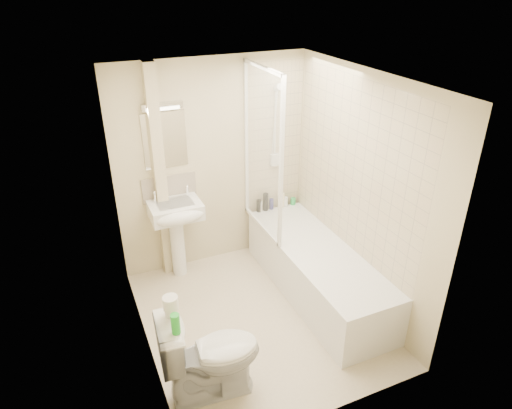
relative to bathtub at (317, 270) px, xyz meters
name	(u,v)px	position (x,y,z in m)	size (l,w,h in m)	color
floor	(258,317)	(-0.75, -0.12, -0.29)	(2.50, 2.50, 0.00)	beige
wall_back	(213,166)	(-0.75, 1.13, 0.91)	(2.20, 0.02, 2.40)	beige
wall_left	(135,240)	(-1.85, -0.12, 0.91)	(0.02, 2.50, 2.40)	beige
wall_right	(360,193)	(0.35, -0.12, 0.91)	(0.02, 2.50, 2.40)	beige
ceiling	(259,80)	(-0.75, -0.12, 2.11)	(2.20, 2.50, 0.02)	white
tile_back	(274,138)	(0.00, 1.11, 1.14)	(0.70, 0.01, 1.75)	beige
tile_right	(354,168)	(0.34, 0.00, 1.14)	(0.01, 2.10, 1.75)	beige
pipe_boxing	(160,177)	(-1.37, 1.07, 0.91)	(0.12, 0.12, 2.40)	beige
splashback	(169,188)	(-1.27, 1.12, 0.74)	(0.60, 0.01, 0.30)	beige
mirror	(165,140)	(-1.27, 1.11, 1.29)	(0.46, 0.01, 0.60)	white
strip_light	(162,106)	(-1.27, 1.09, 1.66)	(0.42, 0.07, 0.07)	silver
bathtub	(317,270)	(0.00, 0.00, 0.00)	(0.70, 2.10, 0.55)	white
shower_screen	(262,153)	(-0.35, 0.68, 1.16)	(0.04, 0.92, 1.80)	white
shower_fixture	(276,129)	(0.00, 1.07, 1.26)	(0.10, 0.16, 0.99)	white
pedestal_sink	(177,219)	(-1.27, 0.89, 0.46)	(0.55, 0.50, 1.06)	white
bottle_black_a	(259,206)	(-0.22, 1.04, 0.34)	(0.06, 0.06, 0.15)	black
bottle_white_a	(260,206)	(-0.21, 1.04, 0.33)	(0.05, 0.05, 0.13)	white
bottle_black_b	(266,202)	(-0.13, 1.04, 0.37)	(0.06, 0.06, 0.22)	black
bottle_blue	(271,204)	(-0.06, 1.04, 0.33)	(0.05, 0.05, 0.13)	navy
bottle_cream	(282,200)	(0.09, 1.04, 0.35)	(0.06, 0.06, 0.18)	#EFE7B9
bottle_white_b	(285,202)	(0.14, 1.04, 0.32)	(0.06, 0.06, 0.12)	white
bottle_green	(293,201)	(0.24, 1.04, 0.30)	(0.06, 0.06, 0.08)	green
toilet	(210,354)	(-1.47, -0.80, 0.12)	(0.84, 0.53, 0.82)	white
toilet_roll_lower	(171,310)	(-1.73, -0.69, 0.58)	(0.10, 0.10, 0.10)	white
toilet_roll_upper	(171,303)	(-1.73, -0.73, 0.68)	(0.12, 0.12, 0.11)	white
green_bottle	(176,324)	(-1.74, -0.89, 0.61)	(0.07, 0.07, 0.17)	green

